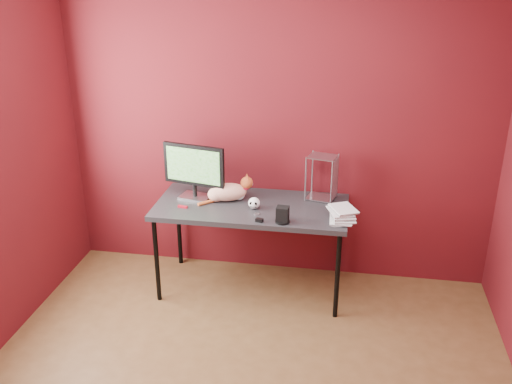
% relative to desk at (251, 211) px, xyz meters
% --- Properties ---
extents(room, '(3.52, 3.52, 2.61)m').
position_rel_desk_xyz_m(room, '(0.15, -1.37, 0.75)').
color(room, brown).
rests_on(room, ground).
extents(desk, '(1.50, 0.70, 0.75)m').
position_rel_desk_xyz_m(desk, '(0.00, 0.00, 0.00)').
color(desk, black).
rests_on(desk, ground).
extents(monitor, '(0.51, 0.21, 0.45)m').
position_rel_desk_xyz_m(monitor, '(-0.47, 0.06, 0.30)').
color(monitor, '#A3A2A7').
rests_on(monitor, desk).
extents(cat, '(0.41, 0.28, 0.21)m').
position_rel_desk_xyz_m(cat, '(-0.20, 0.06, 0.12)').
color(cat, '#D8592D').
rests_on(cat, desk).
extents(skull_mug, '(0.09, 0.09, 0.09)m').
position_rel_desk_xyz_m(skull_mug, '(0.03, -0.07, 0.10)').
color(skull_mug, white).
rests_on(skull_mug, desk).
extents(speaker, '(0.11, 0.11, 0.12)m').
position_rel_desk_xyz_m(speaker, '(0.28, -0.27, 0.11)').
color(speaker, black).
rests_on(speaker, desk).
extents(book_stack, '(0.24, 0.26, 1.07)m').
position_rel_desk_xyz_m(book_stack, '(0.63, -0.17, 0.59)').
color(book_stack, beige).
rests_on(book_stack, desk).
extents(wire_rack, '(0.25, 0.22, 0.37)m').
position_rel_desk_xyz_m(wire_rack, '(0.53, 0.22, 0.23)').
color(wire_rack, '#A3A2A7').
rests_on(wire_rack, desk).
extents(pocket_knife, '(0.08, 0.03, 0.02)m').
position_rel_desk_xyz_m(pocket_knife, '(-0.52, -0.14, 0.06)').
color(pocket_knife, '#AB0D1D').
rests_on(pocket_knife, desk).
extents(black_gadget, '(0.06, 0.05, 0.03)m').
position_rel_desk_xyz_m(black_gadget, '(0.11, -0.29, 0.06)').
color(black_gadget, black).
rests_on(black_gadget, desk).
extents(washer, '(0.05, 0.05, 0.00)m').
position_rel_desk_xyz_m(washer, '(0.07, -0.16, 0.05)').
color(washer, '#A3A2A7').
rests_on(washer, desk).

